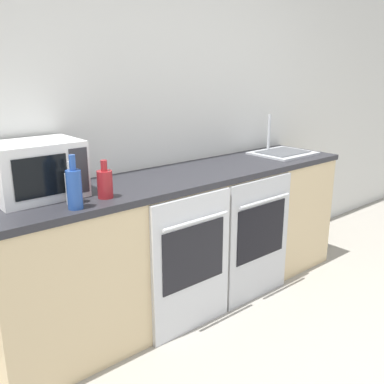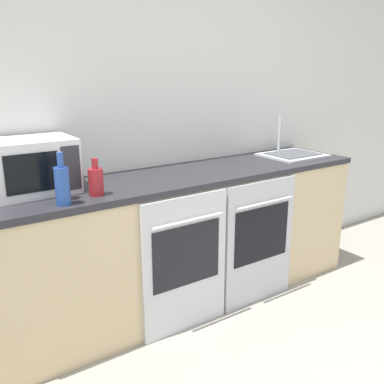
{
  "view_description": "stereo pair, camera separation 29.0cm",
  "coord_description": "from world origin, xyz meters",
  "px_view_note": "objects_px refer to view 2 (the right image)",
  "views": [
    {
      "loc": [
        -1.75,
        -0.37,
        1.6
      ],
      "look_at": [
        0.05,
        1.76,
        0.79
      ],
      "focal_mm": 40.0,
      "sensor_mm": 36.0,
      "label": 1
    },
    {
      "loc": [
        -1.52,
        -0.55,
        1.6
      ],
      "look_at": [
        0.05,
        1.76,
        0.79
      ],
      "focal_mm": 40.0,
      "sensor_mm": 36.0,
      "label": 2
    }
  ],
  "objects_px": {
    "oven_left": "(186,264)",
    "sink": "(292,154)",
    "microwave": "(32,166)",
    "bottle_red": "(96,181)",
    "bottle_blue": "(62,185)",
    "bottle_clear": "(63,184)",
    "oven_right": "(260,242)"
  },
  "relations": [
    {
      "from": "oven_left",
      "to": "sink",
      "type": "distance_m",
      "value": 1.36
    },
    {
      "from": "microwave",
      "to": "bottle_red",
      "type": "xyz_separation_m",
      "value": [
        0.27,
        -0.24,
        -0.07
      ]
    },
    {
      "from": "oven_left",
      "to": "bottle_blue",
      "type": "bearing_deg",
      "value": 172.76
    },
    {
      "from": "bottle_clear",
      "to": "sink",
      "type": "xyz_separation_m",
      "value": [
        1.88,
        0.14,
        -0.07
      ]
    },
    {
      "from": "bottle_clear",
      "to": "oven_left",
      "type": "bearing_deg",
      "value": -14.93
    },
    {
      "from": "oven_left",
      "to": "bottle_blue",
      "type": "distance_m",
      "value": 0.91
    },
    {
      "from": "oven_left",
      "to": "bottle_blue",
      "type": "xyz_separation_m",
      "value": [
        -0.68,
        0.09,
        0.59
      ]
    },
    {
      "from": "bottle_blue",
      "to": "oven_left",
      "type": "bearing_deg",
      "value": -7.24
    },
    {
      "from": "bottle_red",
      "to": "bottle_blue",
      "type": "height_order",
      "value": "bottle_blue"
    },
    {
      "from": "oven_left",
      "to": "bottle_red",
      "type": "bearing_deg",
      "value": 162.0
    },
    {
      "from": "microwave",
      "to": "oven_right",
      "type": "bearing_deg",
      "value": -16.32
    },
    {
      "from": "bottle_red",
      "to": "oven_left",
      "type": "bearing_deg",
      "value": -18.0
    },
    {
      "from": "microwave",
      "to": "bottle_clear",
      "type": "height_order",
      "value": "microwave"
    },
    {
      "from": "bottle_blue",
      "to": "oven_right",
      "type": "bearing_deg",
      "value": -3.83
    },
    {
      "from": "bottle_red",
      "to": "sink",
      "type": "bearing_deg",
      "value": 5.38
    },
    {
      "from": "oven_right",
      "to": "bottle_clear",
      "type": "bearing_deg",
      "value": 172.16
    },
    {
      "from": "microwave",
      "to": "bottle_blue",
      "type": "bearing_deg",
      "value": -78.56
    },
    {
      "from": "bottle_red",
      "to": "bottle_clear",
      "type": "relative_size",
      "value": 0.93
    },
    {
      "from": "microwave",
      "to": "bottle_blue",
      "type": "height_order",
      "value": "microwave"
    },
    {
      "from": "oven_left",
      "to": "oven_right",
      "type": "relative_size",
      "value": 1.0
    },
    {
      "from": "oven_left",
      "to": "bottle_clear",
      "type": "bearing_deg",
      "value": 165.07
    },
    {
      "from": "microwave",
      "to": "bottle_blue",
      "type": "relative_size",
      "value": 1.67
    },
    {
      "from": "bottle_blue",
      "to": "microwave",
      "type": "bearing_deg",
      "value": 101.44
    },
    {
      "from": "oven_right",
      "to": "bottle_red",
      "type": "bearing_deg",
      "value": 171.9
    },
    {
      "from": "oven_right",
      "to": "microwave",
      "type": "relative_size",
      "value": 1.95
    },
    {
      "from": "oven_left",
      "to": "sink",
      "type": "height_order",
      "value": "sink"
    },
    {
      "from": "oven_right",
      "to": "microwave",
      "type": "height_order",
      "value": "microwave"
    },
    {
      "from": "bottle_red",
      "to": "oven_right",
      "type": "bearing_deg",
      "value": -8.1
    },
    {
      "from": "oven_left",
      "to": "bottle_clear",
      "type": "distance_m",
      "value": 0.89
    },
    {
      "from": "microwave",
      "to": "sink",
      "type": "relative_size",
      "value": 0.98
    },
    {
      "from": "microwave",
      "to": "sink",
      "type": "xyz_separation_m",
      "value": [
        1.97,
        -0.08,
        -0.13
      ]
    },
    {
      "from": "bottle_blue",
      "to": "bottle_clear",
      "type": "distance_m",
      "value": 0.09
    }
  ]
}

